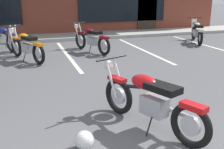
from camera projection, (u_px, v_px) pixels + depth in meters
The scene contains 9 objects.
ground_plane at pixel (97, 93), 5.73m from camera, with size 80.00×80.00×0.00m, color #515154.
sidewalk_kerb at pixel (54, 37), 12.50m from camera, with size 22.00×1.80×0.14m, color #A8A59E.
painted_stall_lines at pixel (67, 55), 9.25m from camera, with size 11.30×4.80×0.01m.
motorcycle_foreground_classic at pixel (149, 100), 4.13m from camera, with size 1.10×2.00×0.98m.
motorcycle_red_sportbike at pixel (26, 46), 8.39m from camera, with size 1.18×1.96×0.98m.
motorcycle_black_cruiser at pixel (91, 39), 9.61m from camera, with size 1.06×2.02×0.98m.
motorcycle_silver_naked at pixel (197, 32), 11.43m from camera, with size 1.16×1.97×0.98m.
motorcycle_blue_standard at pixel (2, 37), 10.00m from camera, with size 1.25×1.92×0.98m.
helmet_on_pavement at pixel (84, 140), 3.64m from camera, with size 0.26×0.26×0.26m.
Camera 1 is at (-1.40, -1.61, 2.03)m, focal length 43.41 mm.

